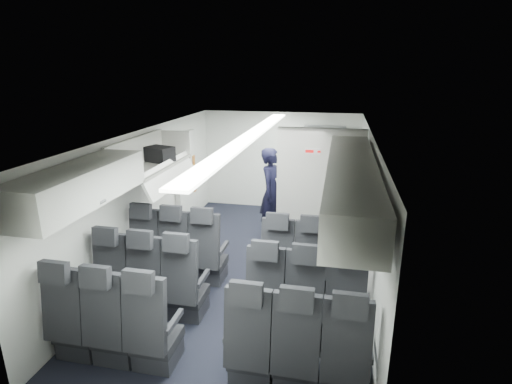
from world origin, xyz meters
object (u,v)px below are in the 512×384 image
at_px(carry_on_bag, 160,155).
at_px(flight_attendant, 272,193).
at_px(seat_row_front, 243,261).
at_px(galley_unit, 323,172).
at_px(seat_row_mid, 225,294).
at_px(seat_row_rear, 201,341).
at_px(boarding_door, 186,179).

bearing_deg(carry_on_bag, flight_attendant, 62.98).
bearing_deg(seat_row_front, galley_unit, 73.72).
distance_m(seat_row_front, carry_on_bag, 2.04).
relative_size(seat_row_mid, carry_on_bag, 8.29).
height_order(galley_unit, flight_attendant, galley_unit).
bearing_deg(seat_row_rear, seat_row_front, 90.00).
height_order(seat_row_mid, boarding_door, boarding_door).
bearing_deg(seat_row_mid, galley_unit, 77.12).
relative_size(seat_row_mid, boarding_door, 1.79).
bearing_deg(carry_on_bag, seat_row_front, -0.49).
xyz_separation_m(boarding_door, carry_on_bag, (0.23, -1.58, 0.83)).
bearing_deg(galley_unit, seat_row_rear, -100.65).
bearing_deg(carry_on_bag, galley_unit, 68.66).
xyz_separation_m(seat_row_mid, flight_attendant, (0.09, 2.83, 0.44)).
bearing_deg(carry_on_bag, seat_row_mid, -25.70).
xyz_separation_m(seat_row_front, boarding_door, (-1.64, 2.09, 0.55)).
bearing_deg(seat_row_mid, carry_on_bag, 135.03).
bearing_deg(seat_row_rear, galley_unit, 79.35).
relative_size(seat_row_rear, flight_attendant, 1.99).
bearing_deg(seat_row_front, boarding_door, 128.16).
distance_m(boarding_door, flight_attendant, 1.74).
xyz_separation_m(flight_attendant, carry_on_bag, (-1.49, -1.43, 0.95)).
xyz_separation_m(boarding_door, flight_attendant, (1.73, -0.15, -0.12)).
relative_size(boarding_door, carry_on_bag, 4.63).
xyz_separation_m(seat_row_front, flight_attendant, (0.09, 1.93, 0.44)).
distance_m(galley_unit, flight_attendant, 1.58).
xyz_separation_m(galley_unit, boarding_door, (-2.59, -1.17, 0.00)).
bearing_deg(seat_row_mid, flight_attendant, 88.23).
bearing_deg(boarding_door, seat_row_rear, -67.13).
distance_m(flight_attendant, carry_on_bag, 2.27).
bearing_deg(boarding_door, carry_on_bag, -81.64).
bearing_deg(seat_row_rear, flight_attendant, 88.66).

